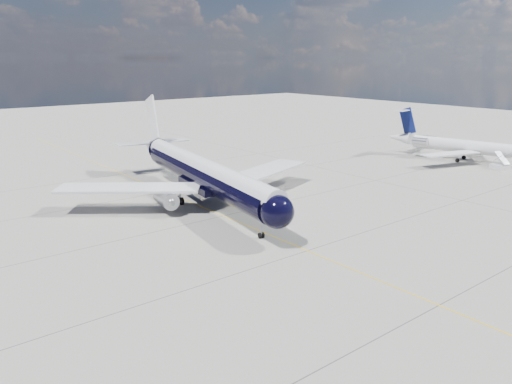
# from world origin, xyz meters

# --- Properties ---
(ground) EXTENTS (320.00, 320.00, 0.00)m
(ground) POSITION_xyz_m (0.00, 30.00, 0.00)
(ground) COLOR gray
(ground) RESTS_ON ground
(taxiway_centerline) EXTENTS (0.16, 160.00, 0.01)m
(taxiway_centerline) POSITION_xyz_m (0.00, 25.00, 0.00)
(taxiway_centerline) COLOR gold
(taxiway_centerline) RESTS_ON ground
(main_airliner) EXTENTS (37.36, 45.94, 13.32)m
(main_airliner) POSITION_xyz_m (1.44, 32.39, 4.13)
(main_airliner) COLOR black
(main_airliner) RESTS_ON ground
(regional_jet) EXTENTS (24.26, 28.25, 9.62)m
(regional_jet) POSITION_xyz_m (55.45, 25.81, 3.04)
(regional_jet) COLOR silver
(regional_jet) RESTS_ON ground
(boarding_stair) EXTENTS (3.24, 3.58, 3.23)m
(boarding_stair) POSITION_xyz_m (54.10, 16.37, 0.60)
(boarding_stair) COLOR silver
(boarding_stair) RESTS_ON ground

